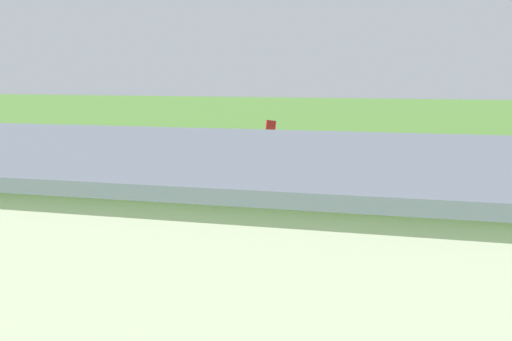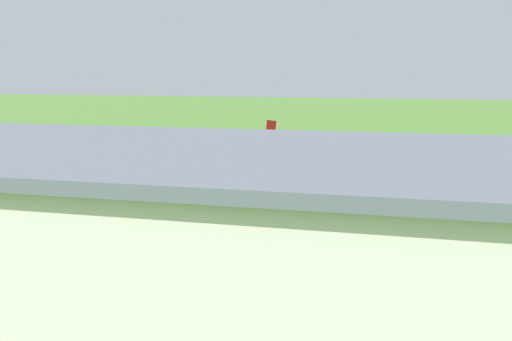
# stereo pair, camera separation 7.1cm
# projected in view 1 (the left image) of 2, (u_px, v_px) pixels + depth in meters

# --- Properties ---
(ground_plane) EXTENTS (400.00, 400.00, 0.00)m
(ground_plane) POSITION_uv_depth(u_px,v_px,m) (313.00, 186.00, 54.90)
(ground_plane) COLOR #47752D
(hangar) EXTENTS (32.44, 16.17, 6.44)m
(hangar) POSITION_uv_depth(u_px,v_px,m) (214.00, 247.00, 22.37)
(hangar) COLOR beige
(hangar) RESTS_ON ground_plane
(biplane) EXTENTS (8.08, 7.01, 3.80)m
(biplane) POSITION_uv_depth(u_px,v_px,m) (245.00, 146.00, 57.34)
(biplane) COLOR #B21E1E
(car_grey) EXTENTS (1.93, 4.36, 1.63)m
(car_grey) POSITION_uv_depth(u_px,v_px,m) (21.00, 211.00, 40.61)
(car_grey) COLOR slate
(car_grey) RESTS_ON ground_plane
(person_beside_truck) EXTENTS (0.54, 0.54, 1.53)m
(person_beside_truck) POSITION_uv_depth(u_px,v_px,m) (118.00, 203.00, 43.45)
(person_beside_truck) COLOR #33723F
(person_beside_truck) RESTS_ON ground_plane
(person_at_fence_line) EXTENTS (0.54, 0.54, 1.78)m
(person_at_fence_line) POSITION_uv_depth(u_px,v_px,m) (368.00, 215.00, 39.08)
(person_at_fence_line) COLOR #3F3F47
(person_at_fence_line) RESTS_ON ground_plane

